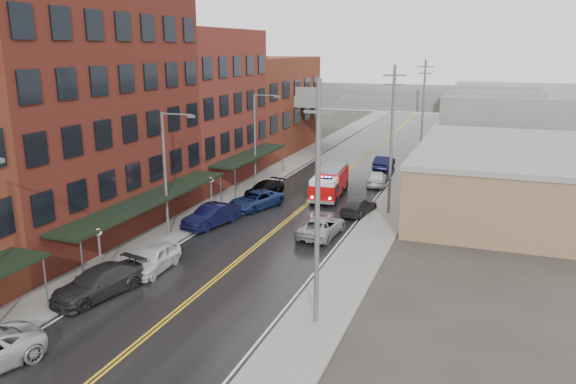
% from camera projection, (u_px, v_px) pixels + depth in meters
% --- Properties ---
extents(road, '(11.00, 160.00, 0.02)m').
position_uv_depth(road, '(285.00, 222.00, 43.92)').
color(road, black).
rests_on(road, ground).
extents(sidewalk_left, '(3.00, 160.00, 0.15)m').
position_uv_depth(sidewalk_left, '(202.00, 212.00, 46.33)').
color(sidewalk_left, slate).
rests_on(sidewalk_left, ground).
extents(sidewalk_right, '(3.00, 160.00, 0.15)m').
position_uv_depth(sidewalk_right, '(377.00, 232.00, 41.48)').
color(sidewalk_right, slate).
rests_on(sidewalk_right, ground).
extents(curb_left, '(0.30, 160.00, 0.15)m').
position_uv_depth(curb_left, '(220.00, 214.00, 45.78)').
color(curb_left, gray).
rests_on(curb_left, ground).
extents(curb_right, '(0.30, 160.00, 0.15)m').
position_uv_depth(curb_right, '(356.00, 229.00, 42.03)').
color(curb_right, gray).
rests_on(curb_right, ground).
extents(brick_building_b, '(9.00, 20.00, 18.00)m').
position_uv_depth(brick_building_b, '(75.00, 110.00, 39.71)').
color(brick_building_b, '#502015').
rests_on(brick_building_b, ground).
extents(brick_building_c, '(9.00, 15.00, 15.00)m').
position_uv_depth(brick_building_c, '(197.00, 107.00, 55.99)').
color(brick_building_c, '#5D251C').
rests_on(brick_building_c, ground).
extents(brick_building_far, '(9.00, 20.00, 12.00)m').
position_uv_depth(brick_building_far, '(264.00, 105.00, 72.28)').
color(brick_building_far, maroon).
rests_on(brick_building_far, ground).
extents(tan_building, '(14.00, 22.00, 5.00)m').
position_uv_depth(tan_building, '(505.00, 180.00, 47.08)').
color(tan_building, '#91714E').
rests_on(tan_building, ground).
extents(right_far_block, '(18.00, 30.00, 8.00)m').
position_uv_depth(right_far_block, '(520.00, 120.00, 73.31)').
color(right_far_block, slate).
rests_on(right_far_block, ground).
extents(awning_1, '(2.60, 18.00, 3.09)m').
position_uv_depth(awning_1, '(150.00, 199.00, 39.29)').
color(awning_1, black).
rests_on(awning_1, ground).
extents(awning_2, '(2.60, 13.00, 3.09)m').
position_uv_depth(awning_2, '(251.00, 155.00, 55.20)').
color(awning_2, black).
rests_on(awning_2, ground).
extents(globe_lamp_1, '(0.44, 0.44, 3.12)m').
position_uv_depth(globe_lamp_1, '(99.00, 242.00, 32.74)').
color(globe_lamp_1, '#59595B').
rests_on(globe_lamp_1, ground).
extents(globe_lamp_2, '(0.44, 0.44, 3.12)m').
position_uv_depth(globe_lamp_2, '(211.00, 187.00, 45.47)').
color(globe_lamp_2, '#59595B').
rests_on(globe_lamp_2, ground).
extents(street_lamp_1, '(2.64, 0.22, 9.00)m').
position_uv_depth(street_lamp_1, '(168.00, 167.00, 39.34)').
color(street_lamp_1, '#59595B').
rests_on(street_lamp_1, ground).
extents(street_lamp_2, '(2.64, 0.22, 9.00)m').
position_uv_depth(street_lamp_2, '(257.00, 134.00, 53.88)').
color(street_lamp_2, '#59595B').
rests_on(street_lamp_2, ground).
extents(utility_pole_0, '(1.80, 0.24, 12.00)m').
position_uv_depth(utility_pole_0, '(317.00, 202.00, 26.31)').
color(utility_pole_0, '#59595B').
rests_on(utility_pole_0, ground).
extents(utility_pole_1, '(1.80, 0.24, 12.00)m').
position_uv_depth(utility_pole_1, '(392.00, 138.00, 44.49)').
color(utility_pole_1, '#59595B').
rests_on(utility_pole_1, ground).
extents(utility_pole_2, '(1.80, 0.24, 12.00)m').
position_uv_depth(utility_pole_2, '(423.00, 112.00, 62.67)').
color(utility_pole_2, '#59595B').
rests_on(utility_pole_2, ground).
extents(overpass, '(40.00, 10.00, 7.50)m').
position_uv_depth(overpass, '(372.00, 106.00, 71.51)').
color(overpass, slate).
rests_on(overpass, ground).
extents(fire_truck, '(3.34, 7.38, 2.63)m').
position_uv_depth(fire_truck, '(329.00, 182.00, 50.96)').
color(fire_truck, '#B20808').
rests_on(fire_truck, ground).
extents(parked_car_left_3, '(3.43, 5.88, 1.60)m').
position_uv_depth(parked_car_left_3, '(98.00, 283.00, 30.79)').
color(parked_car_left_3, '#242427').
rests_on(parked_car_left_3, ground).
extents(parked_car_left_4, '(2.07, 4.68, 1.57)m').
position_uv_depth(parked_car_left_4, '(153.00, 259.00, 34.28)').
color(parked_car_left_4, silver).
rests_on(parked_car_left_4, ground).
extents(parked_car_left_5, '(2.99, 5.36, 1.67)m').
position_uv_depth(parked_car_left_5, '(212.00, 216.00, 42.81)').
color(parked_car_left_5, black).
rests_on(parked_car_left_5, ground).
extents(parked_car_left_6, '(4.10, 5.82, 1.47)m').
position_uv_depth(parked_car_left_6, '(255.00, 200.00, 47.53)').
color(parked_car_left_6, navy).
rests_on(parked_car_left_6, ground).
extents(parked_car_left_7, '(2.98, 4.95, 1.34)m').
position_uv_depth(parked_car_left_7, '(264.00, 189.00, 51.60)').
color(parked_car_left_7, black).
rests_on(parked_car_left_7, ground).
extents(parked_car_right_0, '(2.71, 5.33, 1.44)m').
position_uv_depth(parked_car_right_0, '(321.00, 226.00, 40.66)').
color(parked_car_right_0, gray).
rests_on(parked_car_right_0, ground).
extents(parked_car_right_1, '(2.55, 4.84, 1.34)m').
position_uv_depth(parked_car_right_1, '(359.00, 206.00, 45.95)').
color(parked_car_right_1, '#252527').
rests_on(parked_car_right_1, ground).
extents(parked_car_right_2, '(2.32, 4.60, 1.50)m').
position_uv_depth(parked_car_right_2, '(377.00, 178.00, 55.34)').
color(parked_car_right_2, silver).
rests_on(parked_car_right_2, ground).
extents(parked_car_right_3, '(1.80, 4.76, 1.55)m').
position_uv_depth(parked_car_right_3, '(384.00, 163.00, 62.71)').
color(parked_car_right_3, black).
rests_on(parked_car_right_3, ground).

